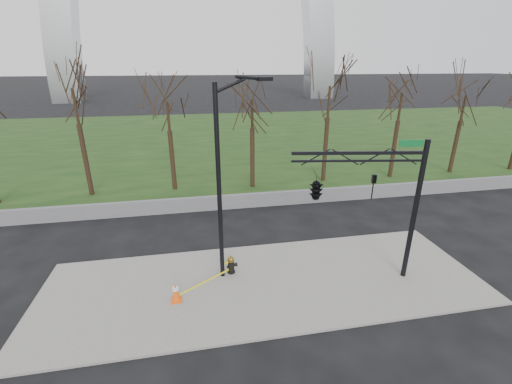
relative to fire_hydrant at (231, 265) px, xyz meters
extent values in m
plane|color=black|center=(1.30, -0.93, -0.48)|extent=(500.00, 500.00, 0.00)
cube|color=slate|center=(1.30, -0.93, -0.43)|extent=(18.00, 6.00, 0.10)
cube|color=#173312|center=(1.30, 29.07, -0.45)|extent=(120.00, 40.00, 0.06)
cube|color=#59595B|center=(1.30, 7.07, -0.03)|extent=(60.00, 0.30, 0.90)
cylinder|color=black|center=(-0.01, 0.00, -0.35)|extent=(0.33, 0.33, 0.06)
cylinder|color=black|center=(-0.01, 0.00, -0.08)|extent=(0.26, 0.26, 0.59)
cylinder|color=black|center=(0.19, 0.03, -0.04)|extent=(0.22, 0.19, 0.16)
cylinder|color=black|center=(-0.16, -0.03, -0.07)|extent=(0.11, 0.11, 0.10)
cylinder|color=olive|center=(-0.01, 0.00, 0.23)|extent=(0.30, 0.30, 0.06)
ellipsoid|color=olive|center=(-0.01, 0.00, 0.29)|extent=(0.28, 0.28, 0.21)
cylinder|color=olive|center=(-0.01, 0.00, 0.41)|extent=(0.06, 0.06, 0.08)
cube|color=#F9540D|center=(-2.29, -1.46, -0.36)|extent=(0.40, 0.40, 0.04)
cone|color=#F9540D|center=(-2.29, -1.46, 0.03)|extent=(0.31, 0.31, 0.73)
cylinder|color=white|center=(-2.29, -1.46, 0.16)|extent=(0.23, 0.23, 0.11)
cylinder|color=black|center=(-0.40, -0.14, 3.52)|extent=(0.18, 0.18, 8.00)
cylinder|color=black|center=(0.13, 0.03, 7.37)|extent=(1.24, 0.51, 0.56)
cylinder|color=black|center=(0.93, 0.30, 7.62)|extent=(1.18, 0.49, 0.22)
cube|color=black|center=(1.50, 0.49, 7.57)|extent=(0.64, 0.40, 0.14)
cylinder|color=black|center=(7.21, -1.56, 2.52)|extent=(0.20, 0.20, 6.00)
cube|color=black|center=(4.74, -1.15, 5.02)|extent=(4.95, 0.92, 0.12)
cube|color=black|center=(4.74, -1.15, 4.72)|extent=(4.95, 0.88, 0.08)
cube|color=#0C5926|center=(6.62, -1.46, 5.37)|extent=(0.89, 0.18, 0.25)
imported|color=black|center=(5.43, -1.27, 3.67)|extent=(0.19, 0.22, 1.00)
imported|color=black|center=(3.26, -0.91, 3.67)|extent=(0.92, 2.54, 1.00)
cube|color=yellow|center=(-0.20, -0.07, 0.16)|extent=(0.39, 0.14, 0.08)
cube|color=yellow|center=(-1.15, -0.73, -0.18)|extent=(2.28, 1.47, 0.08)
camera|label=1|loc=(-1.21, -12.35, 8.15)|focal=23.58mm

